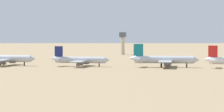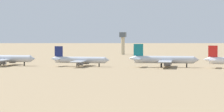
{
  "view_description": "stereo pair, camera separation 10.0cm",
  "coord_description": "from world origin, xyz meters",
  "views": [
    {
      "loc": [
        101.7,
        -316.48,
        20.41
      ],
      "look_at": [
        15.36,
        10.5,
        6.0
      ],
      "focal_mm": 92.95,
      "sensor_mm": 36.0,
      "label": 1
    },
    {
      "loc": [
        101.8,
        -316.45,
        20.41
      ],
      "look_at": [
        15.36,
        10.5,
        6.0
      ],
      "focal_mm": 92.95,
      "sensor_mm": 36.0,
      "label": 2
    }
  ],
  "objects": [
    {
      "name": "parked_jet_teal_3",
      "position": [
        -48.54,
        0.05,
        4.24
      ],
      "size": [
        39.19,
        32.98,
        12.94
      ],
      "rotation": [
        0.0,
        0.0,
        0.06
      ],
      "color": "silver",
      "rests_on": "ground"
    },
    {
      "name": "control_tower",
      "position": [
        -19.0,
        177.77,
        11.87
      ],
      "size": [
        5.2,
        5.2,
        19.67
      ],
      "color": "#C6B793",
      "rests_on": "ground"
    },
    {
      "name": "parked_jet_teal_5",
      "position": [
        46.24,
        7.8,
        4.36
      ],
      "size": [
        40.24,
        34.11,
        13.29
      ],
      "rotation": [
        0.0,
        0.0,
        0.12
      ],
      "color": "silver",
      "rests_on": "ground"
    },
    {
      "name": "ground",
      "position": [
        0.0,
        0.0,
        0.0
      ],
      "size": [
        4000.0,
        4000.0,
        0.0
      ],
      "primitive_type": "plane",
      "color": "#9E8460"
    },
    {
      "name": "ridge_far_west",
      "position": [
        -478.77,
        1120.18,
        53.83
      ],
      "size": [
        312.35,
        277.4,
        107.66
      ],
      "primitive_type": "pyramid",
      "rotation": [
        0.0,
        0.0,
        -0.09
      ],
      "color": "slate",
      "rests_on": "ground"
    },
    {
      "name": "parked_jet_navy_4",
      "position": [
        -2.14,
        3.06,
        3.85
      ],
      "size": [
        35.58,
        29.92,
        11.75
      ],
      "rotation": [
        0.0,
        0.0,
        0.06
      ],
      "color": "silver",
      "rests_on": "ground"
    }
  ]
}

